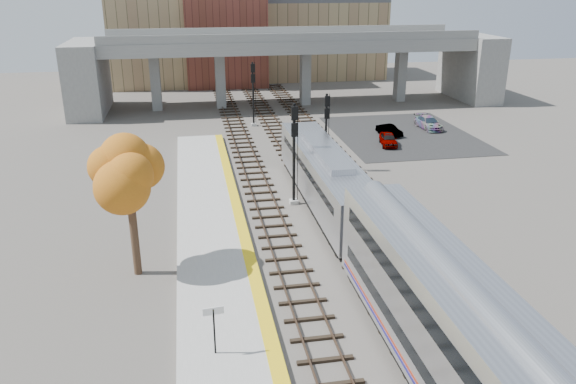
{
  "coord_description": "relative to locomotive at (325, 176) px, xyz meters",
  "views": [
    {
      "loc": [
        -8.38,
        -26.68,
        15.44
      ],
      "look_at": [
        -2.26,
        6.79,
        2.5
      ],
      "focal_mm": 35.0,
      "sensor_mm": 36.0,
      "label": 1
    }
  ],
  "objects": [
    {
      "name": "tracks",
      "position": [
        -0.07,
        2.54,
        -2.2
      ],
      "size": [
        10.7,
        95.0,
        0.25
      ],
      "color": "black",
      "rests_on": "ground"
    },
    {
      "name": "car_a",
      "position": [
        9.97,
        14.21,
        -1.61
      ],
      "size": [
        2.15,
        3.89,
        1.25
      ],
      "primitive_type": "imported",
      "rotation": [
        0.0,
        0.0,
        -0.19
      ],
      "color": "#99999E",
      "rests_on": "parking_lot"
    },
    {
      "name": "yellow_strip",
      "position": [
        -6.35,
        -9.96,
        -1.92
      ],
      "size": [
        0.7,
        60.0,
        0.01
      ],
      "primitive_type": "cube",
      "color": "yellow",
      "rests_on": "platform"
    },
    {
      "name": "buildings_far",
      "position": [
        0.26,
        56.61,
        5.6
      ],
      "size": [
        43.0,
        21.0,
        20.6
      ],
      "color": "tan",
      "rests_on": "ground"
    },
    {
      "name": "car_c",
      "position": [
        16.6,
        19.75,
        -1.58
      ],
      "size": [
        2.0,
        4.57,
        1.31
      ],
      "primitive_type": "imported",
      "rotation": [
        0.0,
        0.0,
        0.04
      ],
      "color": "#99999E",
      "rests_on": "parking_lot"
    },
    {
      "name": "overpass",
      "position": [
        3.92,
        35.04,
        3.53
      ],
      "size": [
        54.0,
        12.0,
        9.5
      ],
      "color": "slate",
      "rests_on": "ground"
    },
    {
      "name": "station_sign",
      "position": [
        -8.84,
        -16.27,
        -0.3
      ],
      "size": [
        0.9,
        0.14,
        2.27
      ],
      "rotation": [
        0.0,
        0.0,
        0.1
      ],
      "color": "black",
      "rests_on": "platform"
    },
    {
      "name": "signal_mast_near",
      "position": [
        -2.1,
        0.78,
        1.48
      ],
      "size": [
        0.6,
        0.64,
        7.44
      ],
      "color": "#9E9E99",
      "rests_on": "ground"
    },
    {
      "name": "signal_mast_mid",
      "position": [
        2.0,
        7.83,
        0.94
      ],
      "size": [
        0.6,
        0.64,
        6.64
      ],
      "color": "#9E9E99",
      "rests_on": "ground"
    },
    {
      "name": "tree",
      "position": [
        -12.65,
        -7.81,
        3.43
      ],
      "size": [
        3.6,
        3.6,
        7.7
      ],
      "color": "#382619",
      "rests_on": "ground"
    },
    {
      "name": "signal_mast_far",
      "position": [
        -2.1,
        24.5,
        1.23
      ],
      "size": [
        0.6,
        0.64,
        7.06
      ],
      "color": "#9E9E99",
      "rests_on": "ground"
    },
    {
      "name": "car_b",
      "position": [
        11.39,
        17.79,
        -1.69
      ],
      "size": [
        2.15,
        3.53,
        1.1
      ],
      "primitive_type": "imported",
      "rotation": [
        0.0,
        0.0,
        0.32
      ],
      "color": "#99999E",
      "rests_on": "parking_lot"
    },
    {
      "name": "ground",
      "position": [
        -1.0,
        -9.96,
        -2.28
      ],
      "size": [
        160.0,
        160.0,
        0.0
      ],
      "primitive_type": "plane",
      "color": "#47423D",
      "rests_on": "ground"
    },
    {
      "name": "platform",
      "position": [
        -8.25,
        -9.96,
        -2.1
      ],
      "size": [
        4.5,
        60.0,
        0.35
      ],
      "primitive_type": "cube",
      "color": "#9E9E99",
      "rests_on": "ground"
    },
    {
      "name": "locomotive",
      "position": [
        0.0,
        0.0,
        0.0
      ],
      "size": [
        3.02,
        19.05,
        4.1
      ],
      "color": "#A8AAB2",
      "rests_on": "ground"
    },
    {
      "name": "parking_lot",
      "position": [
        13.0,
        18.04,
        -2.26
      ],
      "size": [
        14.0,
        18.0,
        0.04
      ],
      "primitive_type": "cube",
      "color": "black",
      "rests_on": "ground"
    },
    {
      "name": "coach",
      "position": [
        -0.0,
        -22.61,
        0.52
      ],
      "size": [
        3.03,
        25.0,
        5.0
      ],
      "color": "#A8AAB2",
      "rests_on": "ground"
    }
  ]
}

